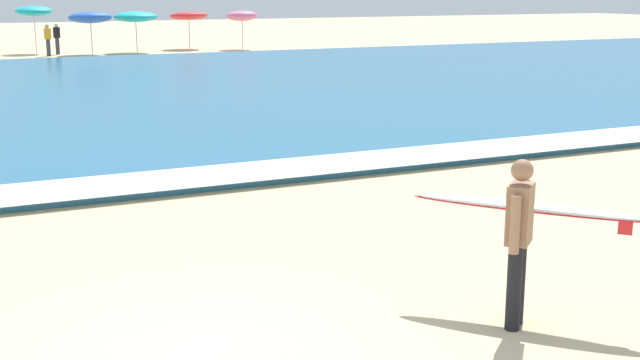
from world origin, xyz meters
The scene contains 11 objects.
ground_plane centered at (0.00, 0.00, 0.00)m, with size 160.00×160.00×0.00m, color beige.
sea centered at (0.00, 20.22, 0.07)m, with size 120.00×28.00×0.14m, color teal.
surf_foam centered at (0.00, 6.82, 0.15)m, with size 120.00×1.56×0.01m, color white.
surfer_with_board centered at (3.30, -0.44, 1.03)m, with size 1.85×2.07×1.73m.
beach_umbrella_4 centered at (3.35, 39.22, 2.16)m, with size 1.83×1.85×2.45m.
beach_umbrella_5 centered at (5.82, 37.06, 1.87)m, with size 2.17×2.21×2.23m.
beach_umbrella_6 centered at (8.21, 37.46, 1.86)m, with size 2.27×2.27×2.14m.
beach_umbrella_7 centered at (11.50, 38.90, 1.81)m, with size 2.10×2.13×2.12m.
beach_umbrella_8 centered at (14.09, 37.41, 1.82)m, with size 1.71×1.75×2.16m.
beachgoer_near_row_mid centered at (3.66, 36.93, 0.84)m, with size 0.32×0.20×1.58m.
beachgoer_near_row_right centered at (4.24, 37.91, 0.84)m, with size 0.32×0.20×1.58m.
Camera 1 is at (-2.04, -6.96, 3.36)m, focal length 47.08 mm.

